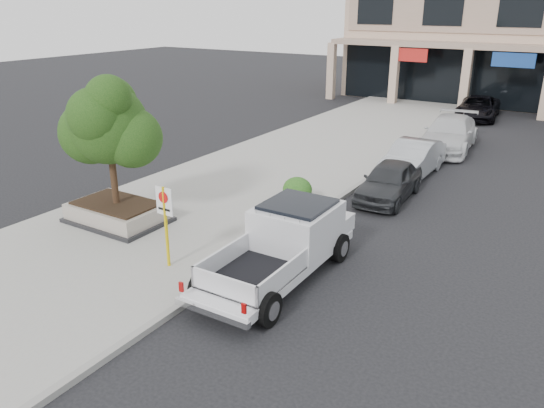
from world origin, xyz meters
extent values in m
plane|color=black|center=(0.00, 0.00, 0.00)|extent=(120.00, 120.00, 0.00)
cube|color=gray|center=(-5.50, 6.00, 0.07)|extent=(8.00, 52.00, 0.15)
cube|color=gray|center=(-1.55, 6.00, 0.07)|extent=(0.20, 52.00, 0.15)
cube|color=tan|center=(-12.00, 27.05, 2.10)|extent=(0.55, 0.55, 4.20)
cube|color=black|center=(-6.76, 0.55, 0.21)|extent=(3.20, 2.20, 0.12)
cube|color=#A29788|center=(-6.76, 0.55, 0.52)|extent=(3.00, 2.00, 0.50)
cube|color=black|center=(-6.76, 0.55, 0.80)|extent=(2.70, 1.70, 0.06)
cylinder|color=black|center=(-6.76, 0.55, 1.93)|extent=(0.22, 0.22, 2.20)
sphere|color=#16370F|center=(-6.76, 0.55, 3.43)|extent=(2.50, 2.50, 2.50)
sphere|color=#16370F|center=(-6.06, 0.85, 3.03)|extent=(1.90, 1.90, 1.90)
sphere|color=#16370F|center=(-7.06, 1.05, 4.03)|extent=(1.60, 1.60, 1.60)
cylinder|color=#DBBA0B|center=(-3.16, -0.93, 1.30)|extent=(0.09, 0.09, 2.30)
cube|color=white|center=(-3.16, -0.93, 2.05)|extent=(0.55, 0.03, 0.78)
cylinder|color=red|center=(-3.16, -0.96, 2.17)|extent=(0.32, 0.02, 0.32)
ellipsoid|color=#164814|center=(-2.63, 5.35, 0.62)|extent=(1.10, 0.99, 0.93)
imported|color=#2B2C2F|center=(-0.08, 7.85, 0.71)|extent=(1.86, 4.24, 1.42)
imported|color=#A9ACB1|center=(-0.27, 11.11, 0.75)|extent=(1.66, 4.57, 1.50)
imported|color=silver|center=(-0.11, 16.35, 0.82)|extent=(2.81, 5.87, 1.65)
imported|color=black|center=(-0.59, 25.18, 0.71)|extent=(2.89, 5.34, 1.42)
camera|label=1|loc=(6.28, -10.54, 6.97)|focal=35.00mm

